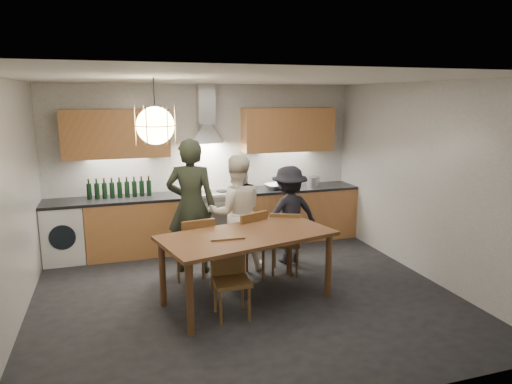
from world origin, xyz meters
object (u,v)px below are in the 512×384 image
object	(u,v)px
person_left	(191,206)
person_mid	(236,213)
chair_back_left	(196,249)
mixing_bowl	(275,187)
stock_pot	(313,182)
dining_table	(247,242)
chair_front	(230,272)
wine_bottles	(120,188)
person_right	(289,215)

from	to	relation	value
person_left	person_mid	world-z (taller)	person_left
chair_back_left	mixing_bowl	xyz separation A→B (m)	(1.61, 1.55, 0.41)
stock_pot	chair_back_left	bearing A→B (deg)	-145.78
dining_table	person_mid	size ratio (longest dim) A/B	1.33
chair_back_left	person_left	bearing A→B (deg)	-103.13
dining_table	chair_front	xyz separation A→B (m)	(-0.27, -0.26, -0.25)
person_left	person_mid	size ratio (longest dim) A/B	1.14
stock_pot	wine_bottles	bearing A→B (deg)	178.26
person_mid	person_right	xyz separation A→B (m)	(0.80, 0.03, -0.10)
person_left	person_mid	distance (m)	0.63
dining_table	stock_pot	size ratio (longest dim) A/B	9.64
stock_pot	wine_bottles	distance (m)	3.16
person_right	wine_bottles	bearing A→B (deg)	-31.93
dining_table	wine_bottles	bearing A→B (deg)	108.68
chair_back_left	person_right	distance (m)	1.59
person_mid	mixing_bowl	distance (m)	1.39
person_mid	person_right	distance (m)	0.81
stock_pot	person_left	bearing A→B (deg)	-157.57
dining_table	wine_bottles	xyz separation A→B (m)	(-1.37, 2.18, 0.31)
person_mid	mixing_bowl	bearing A→B (deg)	-128.02
chair_back_left	person_left	distance (m)	0.75
chair_front	stock_pot	xyz separation A→B (m)	(2.07, 2.35, 0.49)
person_left	person_mid	xyz separation A→B (m)	(0.61, -0.10, -0.12)
dining_table	person_mid	bearing A→B (deg)	68.20
person_left	stock_pot	size ratio (longest dim) A/B	8.32
person_left	mixing_bowl	bearing A→B (deg)	-129.74
stock_pot	wine_bottles	size ratio (longest dim) A/B	0.24
chair_back_left	person_mid	bearing A→B (deg)	-149.39
dining_table	person_right	world-z (taller)	person_right
dining_table	chair_front	size ratio (longest dim) A/B	2.52
wine_bottles	chair_front	bearing A→B (deg)	-65.91
chair_front	person_right	distance (m)	1.84
chair_front	person_left	world-z (taller)	person_left
chair_front	stock_pot	size ratio (longest dim) A/B	3.83
person_right	wine_bottles	distance (m)	2.59
mixing_bowl	wine_bottles	size ratio (longest dim) A/B	0.37
person_right	mixing_bowl	size ratio (longest dim) A/B	4.15
chair_front	mixing_bowl	size ratio (longest dim) A/B	2.48
mixing_bowl	chair_front	bearing A→B (deg)	-120.49
person_left	person_right	size ratio (longest dim) A/B	1.30
person_left	wine_bottles	world-z (taller)	person_left
chair_back_left	person_mid	size ratio (longest dim) A/B	0.57
dining_table	chair_front	distance (m)	0.45
stock_pot	mixing_bowl	bearing A→B (deg)	-178.97
person_left	chair_front	bearing A→B (deg)	117.02
chair_back_left	mixing_bowl	size ratio (longest dim) A/B	2.70
dining_table	chair_front	bearing A→B (deg)	-149.93
chair_front	wine_bottles	distance (m)	2.73
chair_front	person_mid	xyz separation A→B (m)	(0.43, 1.32, 0.32)
person_right	wine_bottles	world-z (taller)	person_right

